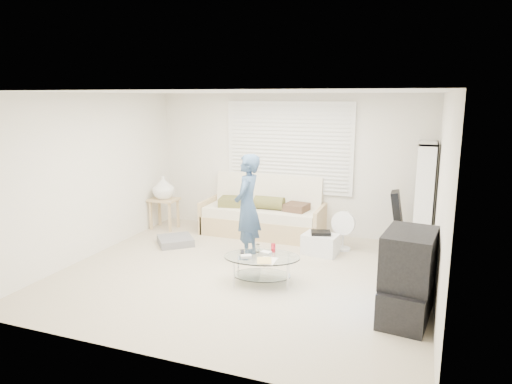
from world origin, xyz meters
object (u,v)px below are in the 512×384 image
at_px(coffee_table, 262,261).
at_px(bookshelf, 424,199).
at_px(tv_unit, 407,277).
at_px(futon_sofa, 263,215).

bearing_deg(coffee_table, bookshelf, 44.79).
bearing_deg(bookshelf, tv_unit, -93.11).
bearing_deg(futon_sofa, bookshelf, -3.19).
height_order(bookshelf, coffee_table, bookshelf).
distance_m(bookshelf, tv_unit, 2.34).
bearing_deg(tv_unit, coffee_table, 169.11).
xyz_separation_m(bookshelf, coffee_table, (-1.96, -1.95, -0.58)).
distance_m(bookshelf, coffee_table, 2.83).
xyz_separation_m(futon_sofa, bookshelf, (2.68, -0.15, 0.54)).
height_order(futon_sofa, bookshelf, bookshelf).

